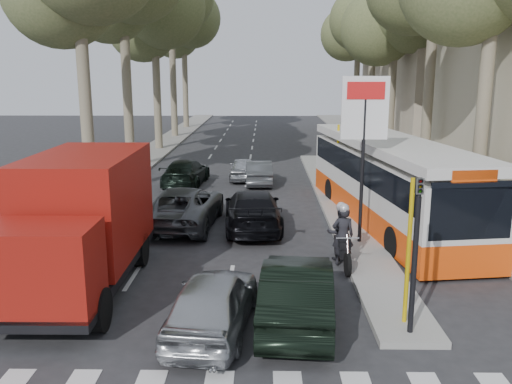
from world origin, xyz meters
TOP-DOWN VIEW (x-y plane):
  - ground at (0.00, 0.00)m, footprint 120.00×120.00m
  - sidewalk_right at (8.60, 25.00)m, footprint 3.20×70.00m
  - median_left at (-8.00, 28.00)m, footprint 2.40×64.00m
  - traffic_island at (3.25, 11.00)m, footprint 1.50×26.00m
  - building_far at (15.50, 34.00)m, footprint 11.00×20.00m
  - billboard at (3.25, 5.00)m, footprint 1.50×12.10m
  - traffic_light_island at (3.25, -1.50)m, footprint 0.16×0.41m
  - tree_l_c at (-7.77, 28.11)m, footprint 7.40×7.20m
  - tree_l_e at (-7.97, 44.11)m, footprint 7.40×7.20m
  - tree_r_c at (9.03, 26.11)m, footprint 7.40×7.20m
  - tree_r_d at (9.13, 34.11)m, footprint 7.40×7.20m
  - tree_r_e at (9.23, 42.11)m, footprint 7.40×7.20m
  - silver_hatchback at (-1.10, -1.20)m, footprint 2.12×4.29m
  - dark_hatchback at (0.82, -0.68)m, footprint 1.95×4.67m
  - queue_car_a at (-3.00, 7.38)m, footprint 2.86×5.52m
  - queue_car_b at (-0.38, 7.00)m, footprint 2.34×5.13m
  - queue_car_c at (-1.10, 16.43)m, footprint 1.45×3.55m
  - queue_car_d at (-0.24, 15.21)m, footprint 1.45×3.81m
  - queue_car_e at (-4.00, 14.88)m, footprint 2.22×4.73m
  - red_truck at (-4.79, 1.21)m, footprint 2.61×6.73m
  - city_bus at (4.80, 7.91)m, footprint 4.39×12.69m
  - motorcycle at (2.39, 3.24)m, footprint 0.84×2.29m
  - pedestrian_near at (7.75, 4.90)m, footprint 0.97×1.19m
  - pedestrian_far at (8.24, 8.46)m, footprint 1.21×1.00m

SIDE VIEW (x-z plane):
  - ground at x=0.00m, z-range 0.00..0.00m
  - sidewalk_right at x=8.60m, z-range 0.00..0.12m
  - median_left at x=-8.00m, z-range 0.00..0.12m
  - traffic_island at x=3.25m, z-range 0.00..0.16m
  - queue_car_c at x=-1.10m, z-range 0.00..1.21m
  - queue_car_d at x=-0.24m, z-range 0.00..1.24m
  - queue_car_e at x=-4.00m, z-range 0.00..1.33m
  - silver_hatchback at x=-1.10m, z-range 0.00..1.41m
  - queue_car_b at x=-0.38m, z-range 0.00..1.46m
  - queue_car_a at x=-3.00m, z-range 0.00..1.49m
  - dark_hatchback at x=0.82m, z-range 0.00..1.50m
  - motorcycle at x=2.39m, z-range -0.09..1.86m
  - pedestrian_far at x=8.24m, z-range 0.12..1.84m
  - pedestrian_near at x=7.75m, z-range 0.12..1.95m
  - city_bus at x=4.80m, z-range 0.09..3.36m
  - red_truck at x=-4.79m, z-range 0.10..3.68m
  - traffic_light_island at x=3.25m, z-range 0.69..4.29m
  - billboard at x=3.25m, z-range 0.90..6.50m
  - building_far at x=15.50m, z-range 0.00..16.00m
  - tree_r_c at x=9.03m, z-range 3.03..16.35m
  - tree_l_c at x=-7.77m, z-range 3.18..16.89m
  - tree_r_e at x=9.23m, z-range 3.33..17.43m
  - tree_l_e at x=-7.97m, z-range 3.48..17.97m
  - tree_r_d at x=9.13m, z-range 3.63..18.51m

